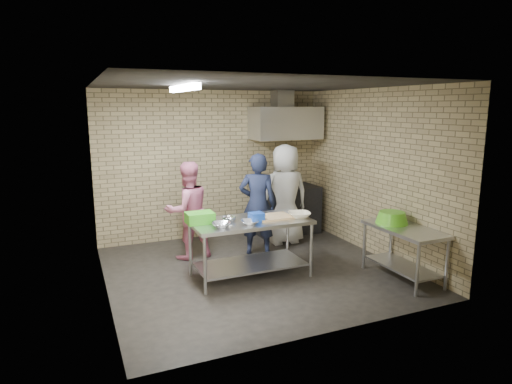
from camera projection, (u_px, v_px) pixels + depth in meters
floor at (255, 270)px, 6.54m from camera, size 4.20×4.20×0.00m
ceiling at (255, 85)px, 6.02m from camera, size 4.20×4.20×0.00m
back_wall at (213, 165)px, 8.08m from camera, size 4.20×0.06×2.70m
front_wall at (332, 211)px, 4.47m from camera, size 4.20×0.06×2.70m
left_wall at (101, 192)px, 5.46m from camera, size 0.06×4.00×2.70m
right_wall at (374, 173)px, 7.09m from camera, size 0.06×4.00×2.70m
prep_table at (250, 248)px, 6.25m from camera, size 1.67×0.83×0.83m
side_counter at (403, 253)px, 6.17m from camera, size 0.60×1.20×0.75m
stove at (286, 209)px, 8.46m from camera, size 1.20×0.70×0.90m
range_hood at (286, 123)px, 8.19m from camera, size 1.30×0.60×0.60m
hood_duct at (282, 99)px, 8.24m from camera, size 0.35×0.30×0.30m
wall_shelf at (295, 132)px, 8.51m from camera, size 0.80×0.20×0.04m
fluorescent_fixture at (184, 88)px, 5.64m from camera, size 0.10×1.25×0.08m
green_crate at (200, 218)px, 5.99m from camera, size 0.37×0.28×0.15m
blue_tub at (256, 217)px, 6.08m from camera, size 0.19×0.19×0.12m
cutting_board at (273, 217)px, 6.28m from camera, size 0.51×0.39×0.03m
mixing_bowl_a at (221, 225)px, 5.79m from camera, size 0.32×0.32×0.06m
mixing_bowl_b at (229, 219)px, 6.09m from camera, size 0.24×0.24×0.06m
mixing_bowl_c at (250, 222)px, 5.92m from camera, size 0.29×0.29×0.06m
ceramic_bowl at (299, 215)px, 6.29m from camera, size 0.39×0.39×0.08m
green_basin at (392, 217)px, 6.30m from camera, size 0.46×0.46×0.17m
bottle_red at (284, 126)px, 8.39m from camera, size 0.07×0.07×0.18m
bottle_green at (302, 127)px, 8.55m from camera, size 0.06×0.06×0.15m
man_navy at (258, 204)px, 7.15m from camera, size 0.72×0.62×1.67m
woman_pink at (188, 210)px, 6.96m from camera, size 0.84×0.70×1.56m
woman_white at (285, 194)px, 7.70m from camera, size 0.88×0.59×1.77m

